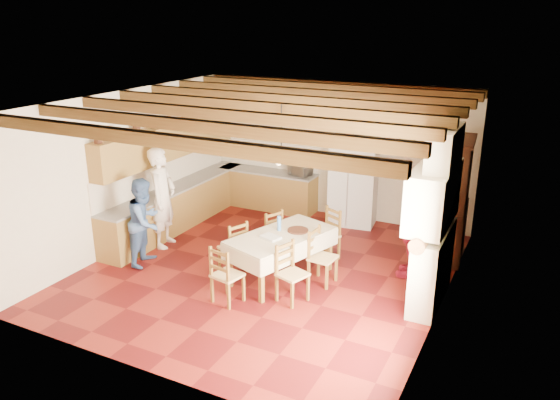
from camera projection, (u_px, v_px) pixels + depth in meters
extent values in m
cube|color=#4F0D0E|center=(267.00, 271.00, 9.71)|extent=(6.00, 6.50, 0.02)
cube|color=silver|center=(266.00, 101.00, 8.74)|extent=(6.00, 6.50, 0.02)
cube|color=beige|center=(336.00, 150.00, 11.98)|extent=(6.00, 0.02, 3.00)
cube|color=beige|center=(138.00, 266.00, 6.47)|extent=(6.00, 0.02, 3.00)
cube|color=beige|center=(129.00, 169.00, 10.50)|extent=(0.02, 6.50, 3.00)
cube|color=beige|center=(449.00, 219.00, 7.95)|extent=(0.02, 6.50, 3.00)
cube|color=brown|center=(178.00, 207.00, 11.61)|extent=(0.60, 4.30, 0.86)
cube|color=brown|center=(268.00, 190.00, 12.72)|extent=(2.30, 0.60, 0.86)
cube|color=slate|center=(177.00, 187.00, 11.46)|extent=(0.62, 4.30, 0.04)
cube|color=slate|center=(268.00, 172.00, 12.58)|extent=(2.34, 0.62, 0.04)
cube|color=beige|center=(165.00, 171.00, 11.48)|extent=(0.03, 4.30, 0.60)
cube|color=beige|center=(273.00, 155.00, 12.72)|extent=(2.30, 0.03, 0.60)
cube|color=brown|center=(169.00, 141.00, 11.20)|extent=(0.35, 4.20, 0.70)
cube|color=black|center=(407.00, 141.00, 11.18)|extent=(0.34, 0.03, 0.42)
cube|color=silver|center=(354.00, 180.00, 11.65)|extent=(1.05, 0.91, 1.92)
cube|color=beige|center=(281.00, 236.00, 9.20)|extent=(1.48, 2.05, 0.05)
cube|color=brown|center=(230.00, 265.00, 9.03)|extent=(0.09, 0.09, 0.76)
cube|color=brown|center=(261.00, 280.00, 8.52)|extent=(0.09, 0.09, 0.76)
cube|color=brown|center=(298.00, 238.00, 10.13)|extent=(0.09, 0.09, 0.76)
cube|color=brown|center=(329.00, 250.00, 9.62)|extent=(0.09, 0.09, 0.76)
torus|color=black|center=(281.00, 151.00, 8.72)|extent=(0.47, 0.47, 0.03)
imported|color=white|center=(163.00, 198.00, 10.48)|extent=(0.63, 0.81, 1.96)
imported|color=#4568A3|center=(145.00, 222.00, 9.77)|extent=(0.74, 0.88, 1.61)
imported|color=#A5162E|center=(412.00, 230.00, 9.28)|extent=(0.41, 0.99, 1.69)
imported|color=silver|center=(300.00, 169.00, 12.18)|extent=(0.55, 0.44, 0.27)
imported|color=#371C12|center=(350.00, 129.00, 11.35)|extent=(0.28, 0.28, 0.28)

